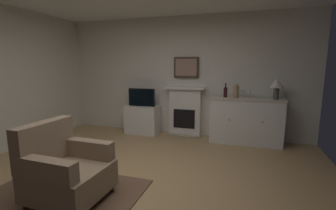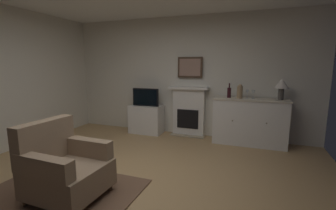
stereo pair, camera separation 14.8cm
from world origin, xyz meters
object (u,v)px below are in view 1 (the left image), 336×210
at_px(vase_decorative, 236,91).
at_px(sideboard_cabinet, 245,121).
at_px(armchair, 65,169).
at_px(wine_glass_left, 243,92).
at_px(wine_glass_center, 249,92).
at_px(table_lamp, 277,85).
at_px(tv_set, 142,97).
at_px(wine_bottle, 225,92).
at_px(fireplace_unit, 185,111).
at_px(tv_cabinet, 142,119).
at_px(framed_picture, 186,67).

bearing_deg(vase_decorative, sideboard_cabinet, 13.52).
height_order(vase_decorative, armchair, vase_decorative).
bearing_deg(wine_glass_left, sideboard_cabinet, -19.39).
bearing_deg(wine_glass_center, armchair, -125.86).
distance_m(table_lamp, tv_set, 2.82).
xyz_separation_m(table_lamp, wine_glass_center, (-0.49, -0.01, -0.16)).
distance_m(wine_bottle, armchair, 3.28).
distance_m(vase_decorative, tv_set, 2.07).
bearing_deg(wine_glass_center, tv_set, -179.93).
bearing_deg(sideboard_cabinet, table_lamp, 0.00).
relative_size(wine_glass_center, tv_set, 0.27).
bearing_deg(fireplace_unit, tv_cabinet, -170.55).
distance_m(fireplace_unit, tv_set, 1.04).
xyz_separation_m(wine_bottle, wine_glass_center, (0.46, -0.01, 0.01)).
height_order(wine_glass_left, armchair, wine_glass_left).
xyz_separation_m(fireplace_unit, wine_glass_center, (1.33, -0.18, 0.50)).
bearing_deg(tv_cabinet, wine_bottle, -0.42).
xyz_separation_m(table_lamp, tv_cabinet, (-2.79, 0.02, -0.88)).
distance_m(framed_picture, armchair, 3.31).
bearing_deg(table_lamp, wine_bottle, 179.91).
xyz_separation_m(framed_picture, wine_glass_left, (1.22, -0.20, -0.47)).
relative_size(framed_picture, vase_decorative, 1.96).
bearing_deg(vase_decorative, tv_cabinet, 178.19).
distance_m(fireplace_unit, tv_cabinet, 1.01).
height_order(wine_bottle, wine_glass_center, wine_bottle).
bearing_deg(wine_glass_left, armchair, -124.07).
relative_size(wine_bottle, tv_set, 0.47).
bearing_deg(vase_decorative, framed_picture, 165.90).
relative_size(wine_glass_left, vase_decorative, 0.59).
bearing_deg(wine_bottle, armchair, -119.18).
height_order(fireplace_unit, table_lamp, table_lamp).
height_order(fireplace_unit, wine_glass_left, fireplace_unit).
distance_m(wine_glass_center, armchair, 3.52).
height_order(wine_bottle, tv_set, wine_bottle).
relative_size(vase_decorative, armchair, 0.31).
bearing_deg(fireplace_unit, wine_glass_left, -7.12).
bearing_deg(sideboard_cabinet, armchair, -125.25).
distance_m(wine_glass_left, tv_cabinet, 2.31).
relative_size(sideboard_cabinet, tv_cabinet, 1.89).
xyz_separation_m(framed_picture, wine_bottle, (0.88, -0.22, -0.49)).
height_order(fireplace_unit, tv_cabinet, fireplace_unit).
bearing_deg(armchair, sideboard_cabinet, 54.75).
distance_m(sideboard_cabinet, tv_set, 2.30).
distance_m(framed_picture, wine_glass_center, 1.43).
bearing_deg(wine_glass_left, wine_glass_center, -15.18).
bearing_deg(wine_glass_center, wine_glass_left, 164.82).
height_order(framed_picture, wine_glass_center, framed_picture).
bearing_deg(table_lamp, wine_glass_center, -179.36).
height_order(wine_glass_left, wine_glass_center, same).
height_order(sideboard_cabinet, wine_glass_center, wine_glass_center).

